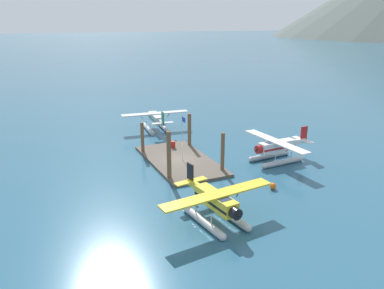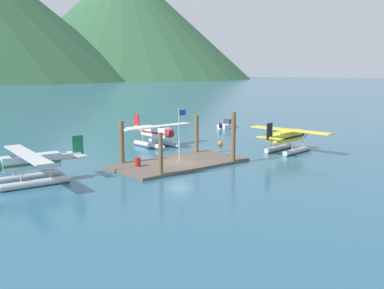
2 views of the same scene
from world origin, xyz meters
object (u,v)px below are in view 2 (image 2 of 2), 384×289
Objects in this scene: flagpole at (180,128)px; seaplane_silver_port_fwd at (31,166)px; seaplane_yellow_stbd_aft at (289,139)px; mooring_buoy at (220,143)px; seaplane_white_bow_right at (156,134)px; boat_white_open_east at (228,125)px; fuel_drum at (138,162)px.

flagpole is 0.52× the size of seaplane_silver_port_fwd.
flagpole is at bearing 167.76° from seaplane_yellow_stbd_aft.
seaplane_silver_port_fwd is (-14.84, 1.82, -2.17)m from flagpole.
seaplane_silver_port_fwd is at bearing -172.48° from mooring_buoy.
flagpole is 0.52× the size of seaplane_white_bow_right.
boat_white_open_east is (20.30, 7.41, -1.09)m from seaplane_white_bow_right.
seaplane_yellow_stbd_aft reaches higher than fuel_drum.
fuel_drum is 16.32m from mooring_buoy.
mooring_buoy is 0.06× the size of seaplane_silver_port_fwd.
mooring_buoy is at bearing -137.87° from boat_white_open_east.
seaplane_white_bow_right is at bearing 23.85° from seaplane_silver_port_fwd.
seaplane_silver_port_fwd is at bearing 173.02° from flagpole.
boat_white_open_east is (10.55, 20.81, -1.09)m from seaplane_yellow_stbd_aft.
seaplane_silver_port_fwd is at bearing -156.15° from seaplane_white_bow_right.
mooring_buoy is 0.06× the size of seaplane_yellow_stbd_aft.
seaplane_yellow_stbd_aft is 2.20× the size of boat_white_open_east.
flagpole is at bearing -154.37° from mooring_buoy.
seaplane_yellow_stbd_aft is (14.15, -3.07, -2.17)m from flagpole.
fuel_drum is at bearing 168.87° from seaplane_yellow_stbd_aft.
mooring_buoy is 0.06× the size of seaplane_white_bow_right.
boat_white_open_east is at bearing 30.04° from fuel_drum.
flagpole is 8.23× the size of mooring_buoy.
seaplane_white_bow_right is at bearing 66.89° from flagpole.
fuel_drum is 13.39m from seaplane_white_bow_right.
fuel_drum is 0.08× the size of seaplane_silver_port_fwd.
seaplane_white_bow_right is (4.41, 10.33, -2.17)m from flagpole.
mooring_buoy is 0.14× the size of boat_white_open_east.
seaplane_silver_port_fwd and seaplane_yellow_stbd_aft have the same top height.
fuel_drum is at bearing -163.83° from mooring_buoy.
flagpole is 14.64m from seaplane_yellow_stbd_aft.
mooring_buoy is 9.00m from seaplane_yellow_stbd_aft.
seaplane_yellow_stbd_aft reaches higher than mooring_buoy.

